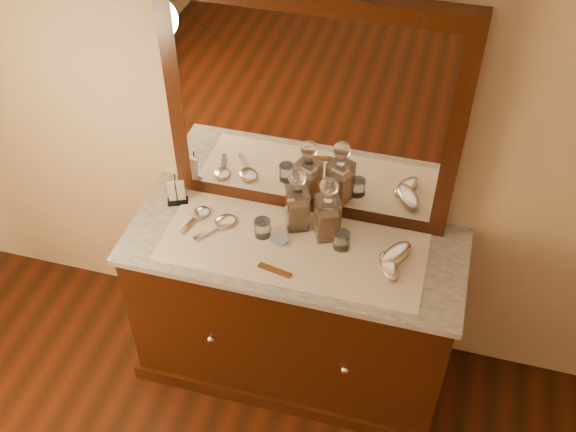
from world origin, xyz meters
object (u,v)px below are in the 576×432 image
object	(u,v)px
decanter_right	(328,214)
brush_near	(388,267)
napkin_rack	(177,192)
decanter_left	(297,205)
comb	(275,270)
hand_mirror_inner	(221,224)
hand_mirror_outer	(198,215)
pin_dish	(279,239)
mirror_frame	(311,112)
brush_far	(396,255)
dresser_cabinet	(294,310)

from	to	relation	value
decanter_right	brush_near	size ratio (longest dim) A/B	1.83
napkin_rack	decanter_left	world-z (taller)	decanter_left
comb	hand_mirror_inner	world-z (taller)	hand_mirror_inner
napkin_rack	comb	bearing A→B (deg)	-28.50
decanter_left	decanter_right	size ratio (longest dim) A/B	0.98
decanter_left	hand_mirror_inner	size ratio (longest dim) A/B	1.45
decanter_right	hand_mirror_outer	size ratio (longest dim) A/B	1.56
pin_dish	hand_mirror_inner	size ratio (longest dim) A/B	0.37
hand_mirror_outer	mirror_frame	bearing A→B (deg)	23.87
pin_dish	brush_far	distance (m)	0.49
dresser_cabinet	decanter_left	distance (m)	0.57
brush_far	mirror_frame	bearing A→B (deg)	151.83
comb	decanter_left	size ratio (longest dim) A/B	0.47
comb	hand_mirror_inner	distance (m)	0.36
mirror_frame	decanter_left	bearing A→B (deg)	-97.16
pin_dish	hand_mirror_outer	xyz separation A→B (m)	(-0.38, 0.05, 0.00)
decanter_left	hand_mirror_outer	world-z (taller)	decanter_left
dresser_cabinet	brush_far	distance (m)	0.63
mirror_frame	decanter_left	xyz separation A→B (m)	(-0.02, -0.14, -0.38)
napkin_rack	dresser_cabinet	bearing A→B (deg)	-11.73
mirror_frame	brush_near	distance (m)	0.69
pin_dish	napkin_rack	size ratio (longest dim) A/B	0.57
brush_far	decanter_right	bearing A→B (deg)	168.16
mirror_frame	napkin_rack	distance (m)	0.74
mirror_frame	hand_mirror_inner	xyz separation A→B (m)	(-0.33, -0.22, -0.49)
comb	napkin_rack	bearing A→B (deg)	162.69
decanter_left	brush_far	bearing A→B (deg)	-11.46
decanter_right	pin_dish	bearing A→B (deg)	-155.42
dresser_cabinet	brush_far	xyz separation A→B (m)	(0.42, 0.02, 0.47)
comb	brush_far	world-z (taller)	brush_far
dresser_cabinet	pin_dish	xyz separation A→B (m)	(-0.07, -0.00, 0.45)
hand_mirror_outer	decanter_left	bearing A→B (deg)	8.05
comb	decanter_left	xyz separation A→B (m)	(0.02, 0.28, 0.11)
decanter_right	napkin_rack	bearing A→B (deg)	176.98
hand_mirror_outer	pin_dish	bearing A→B (deg)	-7.57
brush_near	hand_mirror_outer	xyz separation A→B (m)	(-0.85, 0.10, -0.01)
brush_near	hand_mirror_inner	size ratio (longest dim) A/B	0.80
brush_near	brush_far	xyz separation A→B (m)	(0.02, 0.07, 0.00)
pin_dish	decanter_left	bearing A→B (deg)	65.73
mirror_frame	hand_mirror_inner	size ratio (longest dim) A/B	5.64
brush_near	hand_mirror_inner	bearing A→B (deg)	174.29
pin_dish	napkin_rack	world-z (taller)	napkin_rack
mirror_frame	decanter_right	size ratio (longest dim) A/B	3.84
pin_dish	comb	bearing A→B (deg)	-79.45
comb	hand_mirror_outer	xyz separation A→B (m)	(-0.41, 0.22, 0.00)
brush_far	hand_mirror_inner	distance (m)	0.75
pin_dish	comb	xyz separation A→B (m)	(0.03, -0.17, -0.00)
hand_mirror_inner	decanter_left	bearing A→B (deg)	15.12
brush_near	dresser_cabinet	bearing A→B (deg)	172.87
hand_mirror_outer	decanter_right	bearing A→B (deg)	3.54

